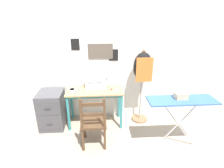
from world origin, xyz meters
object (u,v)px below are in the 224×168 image
at_px(thread_spool_near_machine, 108,87).
at_px(ironing_board, 182,102).
at_px(filing_cabinet, 52,110).
at_px(storage_box, 181,96).
at_px(scissors, 115,91).
at_px(sewing_machine, 97,82).
at_px(fabric_bowl, 72,90).
at_px(dress_form, 143,70).
at_px(thread_spool_mid_table, 112,89).
at_px(wooden_chair, 94,123).

distance_m(thread_spool_near_machine, ironing_board, 1.32).
distance_m(filing_cabinet, storage_box, 2.29).
relative_size(scissors, storage_box, 0.64).
relative_size(sewing_machine, filing_cabinet, 0.58).
bearing_deg(storage_box, fabric_bowl, 159.22).
relative_size(filing_cabinet, dress_form, 0.49).
bearing_deg(storage_box, thread_spool_mid_table, 145.46).
xyz_separation_m(thread_spool_near_machine, thread_spool_mid_table, (0.05, -0.08, -0.00)).
relative_size(fabric_bowl, ironing_board, 0.12).
bearing_deg(wooden_chair, filing_cabinet, 143.88).
relative_size(scissors, wooden_chair, 0.13).
relative_size(wooden_chair, filing_cabinet, 1.29).
xyz_separation_m(sewing_machine, ironing_board, (1.27, -0.83, -0.05)).
distance_m(scissors, dress_form, 0.64).
relative_size(sewing_machine, ironing_board, 0.40).
bearing_deg(dress_form, scissors, -163.55).
height_order(dress_form, storage_box, dress_form).
distance_m(thread_spool_mid_table, ironing_board, 1.23).
distance_m(scissors, ironing_board, 1.14).
bearing_deg(filing_cabinet, storage_box, -17.58).
height_order(thread_spool_mid_table, storage_box, storage_box).
xyz_separation_m(thread_spool_near_machine, dress_form, (0.63, 0.00, 0.32)).
relative_size(thread_spool_near_machine, dress_form, 0.03).
bearing_deg(wooden_chair, ironing_board, -5.11).
distance_m(wooden_chair, storage_box, 1.40).
bearing_deg(scissors, filing_cabinet, 177.33).
xyz_separation_m(fabric_bowl, wooden_chair, (0.39, -0.56, -0.32)).
distance_m(thread_spool_mid_table, storage_box, 1.21).
bearing_deg(scissors, fabric_bowl, 177.65).
height_order(dress_form, ironing_board, dress_form).
height_order(sewing_machine, thread_spool_mid_table, sewing_machine).
bearing_deg(filing_cabinet, sewing_machine, 8.33).
height_order(filing_cabinet, ironing_board, ironing_board).
height_order(sewing_machine, scissors, sewing_machine).
bearing_deg(sewing_machine, thread_spool_mid_table, -22.90).
distance_m(fabric_bowl, wooden_chair, 0.76).
bearing_deg(ironing_board, thread_spool_mid_table, 144.48).
distance_m(sewing_machine, thread_spool_near_machine, 0.24).
relative_size(fabric_bowl, wooden_chair, 0.13).
xyz_separation_m(fabric_bowl, ironing_board, (1.72, -0.68, 0.05)).
height_order(scissors, thread_spool_mid_table, thread_spool_mid_table).
distance_m(thread_spool_mid_table, filing_cabinet, 1.19).
distance_m(sewing_machine, ironing_board, 1.52).
bearing_deg(filing_cabinet, thread_spool_mid_table, 0.59).
xyz_separation_m(fabric_bowl, filing_cabinet, (-0.41, 0.02, -0.39)).
bearing_deg(ironing_board, storage_box, 106.34).
distance_m(thread_spool_mid_table, wooden_chair, 0.75).
relative_size(filing_cabinet, ironing_board, 0.69).
relative_size(thread_spool_near_machine, filing_cabinet, 0.06).
height_order(sewing_machine, storage_box, sewing_machine).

